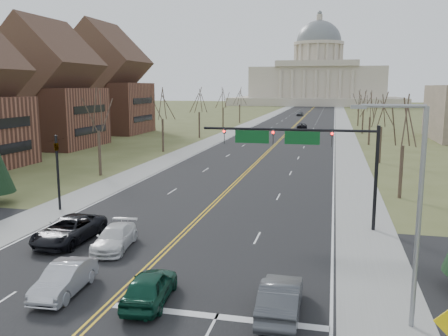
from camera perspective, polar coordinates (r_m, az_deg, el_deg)
The scene contains 32 objects.
ground at distance 23.68m, azimuth -12.52°, elevation -14.74°, with size 600.00×600.00×0.00m, color #4E5329.
road at distance 130.07m, azimuth 8.81°, elevation 5.36°, with size 20.00×380.00×0.01m, color black.
cross_road at distance 28.79m, azimuth -7.32°, elevation -10.06°, with size 120.00×14.00×0.01m, color black.
sidewalk_left at distance 131.50m, azimuth 3.57°, elevation 5.50°, with size 4.00×380.00×0.03m, color gray.
sidewalk_right at distance 129.74m, azimuth 14.13°, elevation 5.17°, with size 4.00×380.00×0.03m, color gray.
center_line at distance 130.07m, azimuth 8.81°, elevation 5.36°, with size 0.42×380.00×0.01m, color gold.
edge_line_left at distance 131.16m, azimuth 4.52°, elevation 5.48°, with size 0.15×380.00×0.01m, color silver.
edge_line_right at distance 129.72m, azimuth 13.15°, elevation 5.21°, with size 0.15×380.00×0.01m, color silver.
stop_bar at distance 21.26m, azimuth -0.90°, elevation -17.43°, with size 9.50×0.50×0.01m, color silver.
capitol at distance 269.47m, azimuth 11.19°, elevation 10.53°, with size 90.00×60.00×50.00m.
signal_mast at distance 33.16m, azimuth 9.27°, elevation 2.76°, with size 12.12×0.44×7.20m.
signal_left at distance 39.49m, azimuth -19.41°, elevation 0.44°, with size 0.32×0.36×6.00m.
street_light at distance 20.12m, azimuth 21.77°, elevation -3.89°, with size 2.90×0.25×9.07m.
tree_r_0 at distance 43.87m, azimuth 20.84°, elevation 4.97°, with size 3.74×3.74×8.50m.
tree_l_0 at distance 53.65m, azimuth -14.95°, elevation 6.45°, with size 3.96×3.96×9.00m.
tree_r_1 at distance 63.71m, azimuth 18.47°, elevation 6.40°, with size 3.74×3.74×8.50m.
tree_l_1 at distance 71.92m, azimuth -7.45°, elevation 7.45°, with size 3.96×3.96×9.00m.
tree_r_2 at distance 83.62m, azimuth 17.22°, elevation 7.15°, with size 3.74×3.74×8.50m.
tree_l_2 at distance 90.92m, azimuth -3.01°, elevation 7.99°, with size 3.96×3.96×9.00m.
tree_r_3 at distance 103.57m, azimuth 16.45°, elevation 7.61°, with size 3.74×3.74×8.50m.
tree_l_3 at distance 110.28m, azimuth -0.12°, elevation 8.31°, with size 3.96×3.96×9.00m.
tree_r_4 at distance 123.54m, azimuth 15.93°, elevation 7.91°, with size 3.74×3.74×8.50m.
tree_l_4 at distance 129.83m, azimuth 1.91°, elevation 8.52°, with size 3.96×3.96×9.00m.
bldg_left_mid at distance 82.99m, azimuth -20.50°, elevation 8.33°, with size 15.10×14.28×20.75m.
bldg_left_far at distance 104.77m, azimuth -14.16°, elevation 9.37°, with size 17.10×14.28×23.25m.
car_nb_inner_lead at distance 22.42m, azimuth -8.91°, elevation -13.93°, with size 1.78×4.43×1.51m, color #0D3C2B.
car_nb_outer_lead at distance 21.19m, azimuth 6.82°, elevation -15.23°, with size 1.67×4.80×1.58m, color #434549.
car_sb_inner_lead at distance 24.29m, azimuth -18.64°, elevation -12.52°, with size 1.52×4.36×1.44m, color #B1B3BA.
car_sb_outer_lead at distance 31.76m, azimuth -18.14°, elevation -7.06°, with size 2.63×5.70×1.58m, color black.
car_sb_inner_second at distance 29.77m, azimuth -13.01°, elevation -8.18°, with size 1.90×4.66×1.35m, color silver.
car_far_nb at distance 111.16m, azimuth 9.36°, elevation 4.98°, with size 2.35×5.11×1.42m, color black.
car_far_sb at distance 161.98m, azimuth 9.12°, elevation 6.46°, with size 1.78×4.41×1.50m, color #484B50.
Camera 1 is at (9.58, -19.35, 9.73)m, focal length 38.00 mm.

